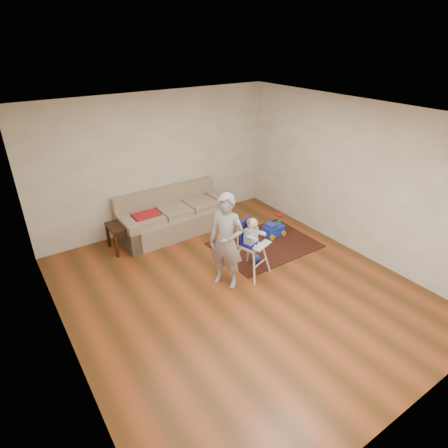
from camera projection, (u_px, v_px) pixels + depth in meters
ground at (238, 289)px, 5.95m from camera, size 5.50×5.50×0.00m
room_envelope at (219, 168)px, 5.47m from camera, size 5.04×5.52×2.72m
sofa at (174, 213)px, 7.48m from camera, size 2.21×0.93×0.85m
side_table at (124, 236)px, 6.96m from camera, size 0.51×0.51×0.51m
area_rug at (265, 245)px, 7.18m from camera, size 1.87×1.40×0.01m
ride_on_toy at (274, 225)px, 7.40m from camera, size 0.40×0.28×0.43m
toy_ball at (256, 258)px, 6.59m from camera, size 0.16×0.16×0.16m
high_chair at (251, 248)px, 6.13m from camera, size 0.61×0.61×1.04m
adult at (226, 242)px, 5.74m from camera, size 0.61×0.68×1.56m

